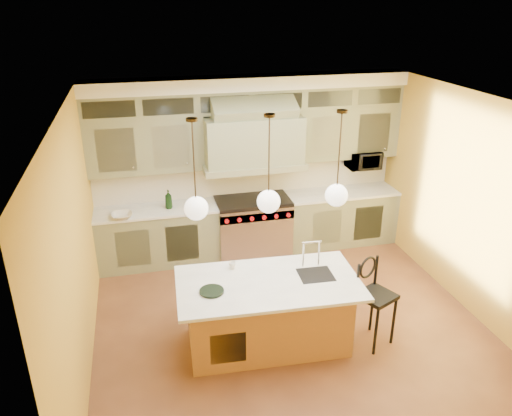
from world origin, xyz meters
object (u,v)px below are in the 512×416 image
object	(u,v)px
kitchen_island	(268,311)
counter_stool	(374,297)
microwave	(363,160)
range	(253,226)

from	to	relation	value
kitchen_island	counter_stool	size ratio (longest dim) A/B	1.95
kitchen_island	microwave	bearing A→B (deg)	50.20
counter_stool	kitchen_island	bearing A→B (deg)	144.01
range	kitchen_island	distance (m)	2.43
kitchen_island	counter_stool	bearing A→B (deg)	-8.06
kitchen_island	microwave	xyz separation A→B (m)	(2.33, 2.50, 0.98)
microwave	range	bearing A→B (deg)	-176.88
kitchen_island	microwave	world-z (taller)	microwave
range	kitchen_island	bearing A→B (deg)	-99.05
range	microwave	bearing A→B (deg)	3.12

